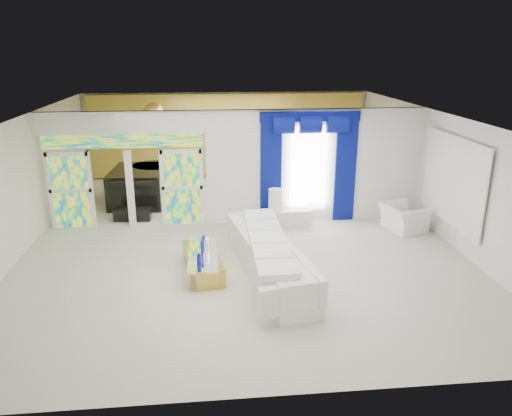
{
  "coord_description": "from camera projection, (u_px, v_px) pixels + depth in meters",
  "views": [
    {
      "loc": [
        -0.72,
        -11.39,
        4.51
      ],
      "look_at": [
        0.3,
        -1.2,
        1.1
      ],
      "focal_mm": 34.04,
      "sensor_mm": 36.0,
      "label": 1
    }
  ],
  "objects": [
    {
      "name": "wall_mirror",
      "position": [
        453.0,
        181.0,
        11.28
      ],
      "size": [
        0.04,
        2.7,
        1.9
      ],
      "primitive_type": "cube",
      "color": "white",
      "rests_on": "ground"
    },
    {
      "name": "white_sofa",
      "position": [
        269.0,
        259.0,
        9.97
      ],
      "size": [
        1.54,
        3.99,
        0.74
      ],
      "primitive_type": "cube",
      "rotation": [
        0.0,
        0.0,
        0.18
      ],
      "color": "white",
      "rests_on": "ground"
    },
    {
      "name": "decanters",
      "position": [
        203.0,
        250.0,
        10.07
      ],
      "size": [
        0.24,
        1.09,
        0.28
      ],
      "color": "navy",
      "rests_on": "coffee_table"
    },
    {
      "name": "chandelier",
      "position": [
        154.0,
        113.0,
        14.4
      ],
      "size": [
        0.6,
        0.6,
        0.6
      ],
      "primitive_type": "sphere",
      "color": "gold",
      "rests_on": "ceiling"
    },
    {
      "name": "blue_pelmet",
      "position": [
        310.0,
        117.0,
        12.36
      ],
      "size": [
        2.6,
        0.12,
        0.25
      ],
      "primitive_type": "cube",
      "color": "#03104A",
      "rests_on": "dividing_wall"
    },
    {
      "name": "stained_transom",
      "position": [
        123.0,
        141.0,
        12.21
      ],
      "size": [
        4.0,
        0.05,
        0.35
      ],
      "primitive_type": "cube",
      "color": "#994C3F",
      "rests_on": "dividing_header"
    },
    {
      "name": "floor",
      "position": [
        239.0,
        235.0,
        12.25
      ],
      "size": [
        12.0,
        12.0,
        0.0
      ],
      "primitive_type": "plane",
      "color": "#B7AF9E",
      "rests_on": "ground"
    },
    {
      "name": "console_table",
      "position": [
        286.0,
        218.0,
        12.83
      ],
      "size": [
        1.3,
        0.44,
        0.43
      ],
      "primitive_type": "cube",
      "rotation": [
        0.0,
        0.0,
        0.03
      ],
      "color": "silver",
      "rests_on": "ground"
    },
    {
      "name": "dividing_header",
      "position": [
        121.0,
        122.0,
        12.06
      ],
      "size": [
        4.3,
        0.18,
        0.55
      ],
      "primitive_type": "cube",
      "color": "white",
      "rests_on": "dividing_wall"
    },
    {
      "name": "coffee_table",
      "position": [
        203.0,
        263.0,
        10.18
      ],
      "size": [
        0.91,
        1.85,
        0.39
      ],
      "primitive_type": "cube",
      "rotation": [
        0.0,
        0.0,
        0.18
      ],
      "color": "gold",
      "rests_on": "ground"
    },
    {
      "name": "grand_piano",
      "position": [
        139.0,
        186.0,
        14.65
      ],
      "size": [
        1.68,
        2.13,
        1.03
      ],
      "primitive_type": "cube",
      "rotation": [
        0.0,
        0.0,
        -0.06
      ],
      "color": "black",
      "rests_on": "ground"
    },
    {
      "name": "tv_console",
      "position": [
        81.0,
        188.0,
        14.86
      ],
      "size": [
        0.65,
        0.61,
        0.82
      ],
      "primitive_type": "cube",
      "rotation": [
        0.0,
        0.0,
        0.18
      ],
      "color": "#A87A54",
      "rests_on": "ground"
    },
    {
      "name": "gold_curtains",
      "position": [
        228.0,
        135.0,
        17.34
      ],
      "size": [
        9.7,
        0.12,
        2.9
      ],
      "primitive_type": "cube",
      "color": "#B67F2B",
      "rests_on": "ground"
    },
    {
      "name": "blue_drape_right",
      "position": [
        345.0,
        170.0,
        12.9
      ],
      "size": [
        0.55,
        0.1,
        2.8
      ],
      "primitive_type": "cube",
      "color": "#03104A",
      "rests_on": "ground"
    },
    {
      "name": "blue_drape_left",
      "position": [
        271.0,
        172.0,
        12.71
      ],
      "size": [
        0.55,
        0.1,
        2.8
      ],
      "primitive_type": "cube",
      "color": "#03104A",
      "rests_on": "ground"
    },
    {
      "name": "piano_bench",
      "position": [
        133.0,
        214.0,
        13.25
      ],
      "size": [
        1.01,
        0.44,
        0.33
      ],
      "primitive_type": "cube",
      "rotation": [
        0.0,
        0.0,
        -0.06
      ],
      "color": "black",
      "rests_on": "ground"
    },
    {
      "name": "window_pane",
      "position": [
        308.0,
        169.0,
        12.82
      ],
      "size": [
        1.0,
        0.02,
        2.3
      ],
      "primitive_type": "cube",
      "color": "white",
      "rests_on": "dividing_wall"
    },
    {
      "name": "stained_panel_right",
      "position": [
        182.0,
        187.0,
        12.74
      ],
      "size": [
        0.95,
        0.04,
        2.0
      ],
      "primitive_type": "cube",
      "color": "#994C3F",
      "rests_on": "ground"
    },
    {
      "name": "table_lamp",
      "position": [
        275.0,
        200.0,
        12.64
      ],
      "size": [
        0.36,
        0.36,
        0.58
      ],
      "primitive_type": "cylinder",
      "color": "silver",
      "rests_on": "console_table"
    },
    {
      "name": "armchair",
      "position": [
        403.0,
        218.0,
        12.45
      ],
      "size": [
        1.16,
        1.25,
        0.67
      ],
      "primitive_type": "imported",
      "rotation": [
        0.0,
        0.0,
        1.85
      ],
      "color": "white",
      "rests_on": "ground"
    },
    {
      "name": "stained_panel_left",
      "position": [
        71.0,
        190.0,
        12.47
      ],
      "size": [
        0.95,
        0.04,
        2.0
      ],
      "primitive_type": "cube",
      "color": "#994C3F",
      "rests_on": "ground"
    },
    {
      "name": "dividing_wall",
      "position": [
        317.0,
        166.0,
        12.92
      ],
      "size": [
        5.7,
        0.18,
        3.0
      ],
      "primitive_type": "cube",
      "color": "white",
      "rests_on": "ground"
    }
  ]
}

